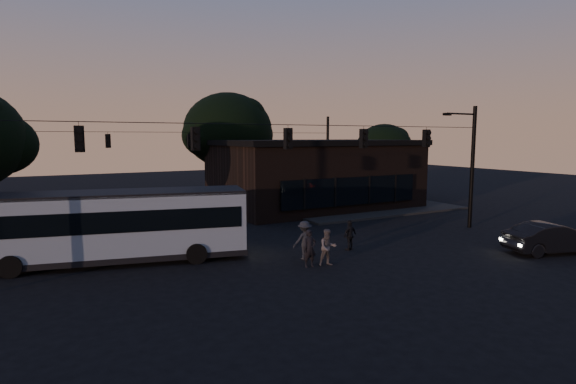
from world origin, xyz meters
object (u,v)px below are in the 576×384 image
pedestrian_c (350,235)px  building (314,173)px  bus (117,223)px  pedestrian_a (310,248)px  car (552,238)px  pedestrian_b (328,247)px  pedestrian_d (305,240)px

pedestrian_c → building: bearing=-131.1°
bus → pedestrian_c: size_ratio=7.63×
bus → pedestrian_c: bearing=-4.6°
bus → pedestrian_a: size_ratio=7.11×
car → pedestrian_b: 11.30m
building → bus: 19.16m
building → bus: size_ratio=1.32×
bus → pedestrian_d: size_ratio=6.53×
pedestrian_a → pedestrian_b: bearing=-8.1°
pedestrian_b → pedestrian_d: 1.44m
bus → pedestrian_b: size_ratio=7.16×
bus → pedestrian_d: 8.51m
car → pedestrian_b: (-10.75, 3.47, 0.07)m
building → pedestrian_a: 17.36m
building → car: building is taller
pedestrian_a → pedestrian_b: (0.81, -0.19, -0.01)m
building → pedestrian_a: building is taller
pedestrian_a → pedestrian_d: bearing=74.5°
pedestrian_b → pedestrian_c: (2.49, 1.73, -0.05)m
pedestrian_d → pedestrian_c: bearing=-171.0°
pedestrian_d → car: bearing=158.6°
bus → pedestrian_d: bus is taller
bus → car: (18.75, -8.50, -1.06)m
car → pedestrian_b: bearing=88.8°
building → pedestrian_b: 17.11m
car → pedestrian_b: size_ratio=2.77×
car → pedestrian_a: 12.12m
pedestrian_b → car: bearing=-5.5°
pedestrian_b → pedestrian_d: size_ratio=0.91×
building → pedestrian_b: bearing=-120.1°
car → pedestrian_c: size_ratio=2.95×
building → pedestrian_c: size_ratio=10.04×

